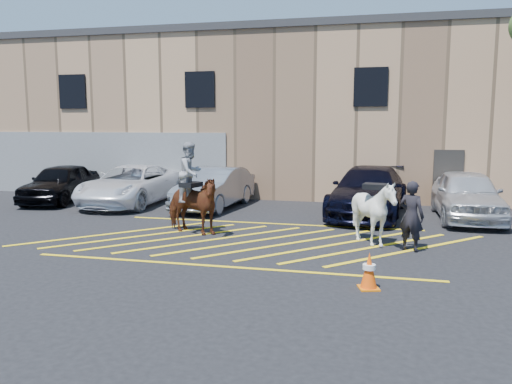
% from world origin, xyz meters
% --- Properties ---
extents(ground, '(90.00, 90.00, 0.00)m').
position_xyz_m(ground, '(0.00, 0.00, 0.00)').
color(ground, black).
rests_on(ground, ground).
extents(car_black_suv, '(2.42, 4.76, 1.55)m').
position_xyz_m(car_black_suv, '(-9.29, 4.70, 0.78)').
color(car_black_suv, black).
rests_on(car_black_suv, ground).
extents(car_white_pickup, '(2.64, 5.58, 1.54)m').
position_xyz_m(car_white_pickup, '(-6.16, 4.78, 0.77)').
color(car_white_pickup, white).
rests_on(car_white_pickup, ground).
extents(car_silver_sedan, '(2.11, 4.80, 1.53)m').
position_xyz_m(car_silver_sedan, '(-2.65, 4.65, 0.77)').
color(car_silver_sedan, gray).
rests_on(car_silver_sedan, ground).
extents(car_blue_suv, '(3.03, 6.00, 1.67)m').
position_xyz_m(car_blue_suv, '(3.06, 4.57, 0.83)').
color(car_blue_suv, black).
rests_on(car_blue_suv, ground).
extents(car_white_suv, '(1.98, 4.88, 1.66)m').
position_xyz_m(car_white_suv, '(6.26, 4.43, 0.83)').
color(car_white_suv, silver).
rests_on(car_white_suv, ground).
extents(handler, '(0.78, 0.69, 1.79)m').
position_xyz_m(handler, '(4.14, -0.34, 0.89)').
color(handler, black).
rests_on(handler, ground).
extents(warehouse, '(32.42, 10.20, 7.30)m').
position_xyz_m(warehouse, '(-0.01, 11.99, 3.65)').
color(warehouse, tan).
rests_on(warehouse, ground).
extents(hatching_zone, '(12.60, 5.12, 0.01)m').
position_xyz_m(hatching_zone, '(-0.00, -0.30, 0.01)').
color(hatching_zone, yellow).
rests_on(hatching_zone, ground).
extents(mounted_bay, '(2.22, 1.53, 2.68)m').
position_xyz_m(mounted_bay, '(-1.95, 0.24, 1.08)').
color(mounted_bay, '#5C3215').
rests_on(mounted_bay, ground).
extents(saddled_white, '(1.71, 1.85, 1.77)m').
position_xyz_m(saddled_white, '(3.22, 0.05, 0.89)').
color(saddled_white, white).
rests_on(saddled_white, ground).
extents(traffic_cone, '(0.47, 0.47, 0.73)m').
position_xyz_m(traffic_cone, '(3.14, -3.59, 0.37)').
color(traffic_cone, orange).
rests_on(traffic_cone, ground).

